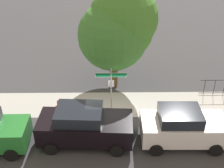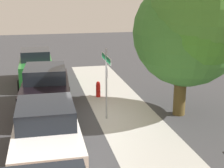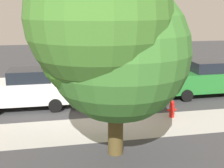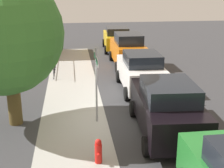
{
  "view_description": "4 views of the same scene",
  "coord_description": "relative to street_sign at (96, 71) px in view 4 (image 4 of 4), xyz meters",
  "views": [
    {
      "loc": [
        -0.02,
        -13.06,
        9.98
      ],
      "look_at": [
        0.12,
        0.1,
        2.13
      ],
      "focal_mm": 46.23,
      "sensor_mm": 36.0,
      "label": 1
    },
    {
      "loc": [
        12.46,
        -2.15,
        4.97
      ],
      "look_at": [
        -0.28,
        0.71,
        1.36
      ],
      "focal_mm": 52.61,
      "sensor_mm": 36.0,
      "label": 2
    },
    {
      "loc": [
        2.21,
        12.56,
        4.72
      ],
      "look_at": [
        -0.26,
        0.18,
        1.57
      ],
      "focal_mm": 48.01,
      "sensor_mm": 36.0,
      "label": 3
    },
    {
      "loc": [
        -11.62,
        1.29,
        5.32
      ],
      "look_at": [
        -0.2,
        -0.16,
        1.6
      ],
      "focal_mm": 52.51,
      "sensor_mm": 36.0,
      "label": 4
    }
  ],
  "objects": [
    {
      "name": "iron_fence",
      "position": [
        8.08,
        1.9,
        -1.46
      ],
      "size": [
        5.03,
        0.04,
        1.07
      ],
      "color": "black",
      "rests_on": "ground_plane"
    },
    {
      "name": "car_yellow",
      "position": [
        13.07,
        -2.64,
        -1.12
      ],
      "size": [
        4.12,
        2.23,
        1.8
      ],
      "rotation": [
        0.0,
        0.0,
        -0.05
      ],
      "color": "gold",
      "rests_on": "ground_plane"
    },
    {
      "name": "car_black",
      "position": [
        -1.33,
        -2.37,
        -1.04
      ],
      "size": [
        4.69,
        2.34,
        1.98
      ],
      "rotation": [
        0.0,
        0.0,
        -0.05
      ],
      "color": "black",
      "rests_on": "ground_plane"
    },
    {
      "name": "utility_shed",
      "position": [
        12.59,
        3.4,
        -0.78
      ],
      "size": [
        3.56,
        2.99,
        2.44
      ],
      "color": "slate",
      "rests_on": "ground_plane"
    },
    {
      "name": "street_sign",
      "position": [
        0.0,
        0.0,
        0.0
      ],
      "size": [
        1.69,
        0.07,
        2.91
      ],
      "color": "#9EA0A5",
      "rests_on": "ground_plane"
    },
    {
      "name": "fire_hydrant",
      "position": [
        -3.01,
        0.2,
        -1.64
      ],
      "size": [
        0.42,
        0.22,
        0.78
      ],
      "color": "red",
      "rests_on": "ground_plane"
    },
    {
      "name": "ground_plane",
      "position": [
        -0.08,
        -0.4,
        -2.03
      ],
      "size": [
        60.0,
        60.0,
        0.0
      ],
      "primitive_type": "plane",
      "color": "#38383A"
    },
    {
      "name": "car_orange",
      "position": [
        8.27,
        -2.65,
        -0.99
      ],
      "size": [
        4.3,
        1.98,
        2.09
      ],
      "rotation": [
        0.0,
        0.0,
        0.0
      ],
      "color": "orange",
      "rests_on": "ground_plane"
    },
    {
      "name": "sidewalk_strip",
      "position": [
        1.92,
        0.9,
        -2.03
      ],
      "size": [
        24.0,
        2.6,
        0.0
      ],
      "primitive_type": "cube",
      "color": "#A6A49D",
      "rests_on": "ground_plane"
    },
    {
      "name": "car_white",
      "position": [
        3.47,
        -2.48,
        -1.06
      ],
      "size": [
        4.16,
        2.09,
        1.93
      ],
      "rotation": [
        0.0,
        0.0,
        -0.01
      ],
      "color": "white",
      "rests_on": "ground_plane"
    }
  ]
}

